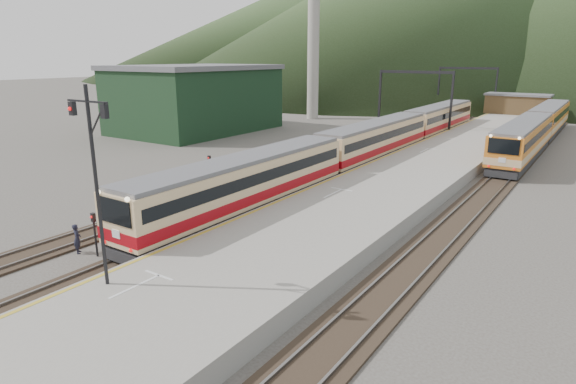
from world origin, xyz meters
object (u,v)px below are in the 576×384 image
Objects in this scene: main_train at (376,141)px; second_train at (538,128)px; worker at (77,239)px; signal_mast at (95,169)px.

second_train is (11.50, 17.86, 0.00)m from main_train.
main_train reaches higher than worker.
signal_mast reaches higher than main_train.
main_train is 31.98m from signal_mast.
worker is at bearing -96.42° from main_train.
signal_mast is at bearing -100.08° from second_train.
worker is (-3.28, -29.11, -1.19)m from main_train.
worker is at bearing -107.47° from second_train.
main_train is 29.32m from worker.
second_train is at bearing -70.75° from worker.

